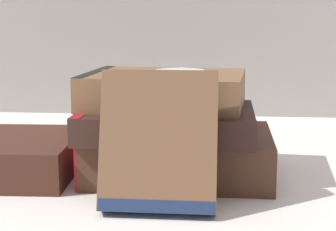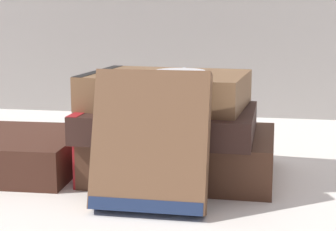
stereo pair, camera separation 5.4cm
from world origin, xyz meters
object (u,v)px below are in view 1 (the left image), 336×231
object	(u,v)px
book_flat_middle	(163,122)
reading_glasses	(109,144)
book_flat_bottom	(174,154)
book_leaning_front	(159,147)
pocket_watch	(181,73)
book_flat_top	(160,90)

from	to	relation	value
book_flat_middle	reading_glasses	world-z (taller)	book_flat_middle
book_flat_bottom	book_flat_middle	xyz separation A→B (m)	(-0.01, -0.02, 0.04)
book_flat_bottom	book_leaning_front	bearing A→B (deg)	-91.64
book_flat_middle	reading_glasses	xyz separation A→B (m)	(-0.09, 0.15, -0.06)
pocket_watch	reading_glasses	xyz separation A→B (m)	(-0.11, 0.16, -0.12)
book_flat_bottom	pocket_watch	bearing A→B (deg)	-64.70
book_flat_bottom	book_flat_top	distance (m)	0.08
book_leaning_front	reading_glasses	size ratio (longest dim) A/B	1.30
book_flat_top	book_leaning_front	xyz separation A→B (m)	(0.01, -0.12, -0.04)
book_leaning_front	pocket_watch	size ratio (longest dim) A/B	2.14
reading_glasses	book_flat_middle	bearing A→B (deg)	-79.39
book_flat_bottom	reading_glasses	xyz separation A→B (m)	(-0.10, 0.13, -0.02)
book_flat_bottom	book_flat_top	xyz separation A→B (m)	(-0.02, 0.00, 0.08)
book_flat_top	reading_glasses	xyz separation A→B (m)	(-0.09, 0.13, -0.10)
book_flat_top	book_leaning_front	world-z (taller)	book_leaning_front
book_flat_bottom	pocket_watch	distance (m)	0.10
book_flat_middle	book_leaning_front	size ratio (longest dim) A/B	1.43
book_flat_bottom	reading_glasses	size ratio (longest dim) A/B	2.01
book_flat_bottom	book_flat_middle	world-z (taller)	book_flat_middle
book_flat_middle	book_flat_top	xyz separation A→B (m)	(-0.01, 0.02, 0.03)
book_flat_bottom	book_flat_top	size ratio (longest dim) A/B	1.11
book_leaning_front	book_flat_top	bearing A→B (deg)	95.34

